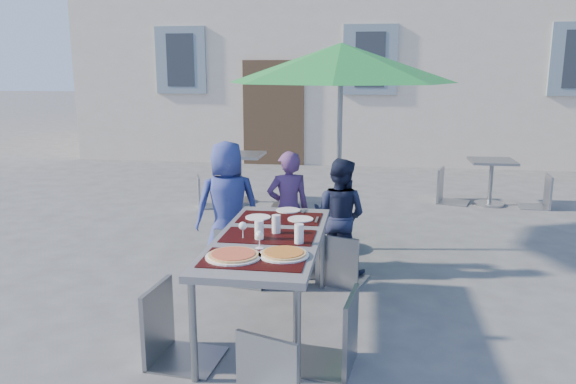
% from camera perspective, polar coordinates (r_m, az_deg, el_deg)
% --- Properties ---
extents(ground, '(90.00, 90.00, 0.00)m').
position_cam_1_polar(ground, '(4.77, 6.83, -12.68)').
color(ground, '#494A4C').
rests_on(ground, ground).
extents(dining_table, '(0.80, 1.85, 0.76)m').
position_cam_1_polar(dining_table, '(4.37, -1.98, -5.21)').
color(dining_table, '#47464B').
rests_on(dining_table, ground).
extents(pizza_near_left, '(0.38, 0.38, 0.03)m').
position_cam_1_polar(pizza_near_left, '(3.88, -5.58, -6.42)').
color(pizza_near_left, white).
rests_on(pizza_near_left, dining_table).
extents(pizza_near_right, '(0.35, 0.35, 0.03)m').
position_cam_1_polar(pizza_near_right, '(3.89, -0.43, -6.29)').
color(pizza_near_right, white).
rests_on(pizza_near_right, dining_table).
extents(glassware, '(0.51, 0.45, 0.15)m').
position_cam_1_polar(glassware, '(4.24, -1.58, -3.86)').
color(glassware, silver).
rests_on(glassware, dining_table).
extents(place_settings, '(0.63, 0.51, 0.01)m').
position_cam_1_polar(place_settings, '(4.92, -0.54, -2.39)').
color(place_settings, white).
rests_on(place_settings, dining_table).
extents(child_0, '(0.76, 0.64, 1.33)m').
position_cam_1_polar(child_0, '(5.68, -6.15, -1.46)').
color(child_0, navy).
rests_on(child_0, ground).
extents(child_1, '(0.51, 0.42, 1.21)m').
position_cam_1_polar(child_1, '(5.78, 0.02, -1.74)').
color(child_1, '#563369').
rests_on(child_1, ground).
extents(child_2, '(0.64, 0.50, 1.17)m').
position_cam_1_polar(child_2, '(5.61, 5.23, -2.46)').
color(child_2, '#1A1F39').
rests_on(child_2, ground).
extents(chair_0, '(0.54, 0.55, 1.06)m').
position_cam_1_polar(chair_0, '(5.27, -4.71, -2.93)').
color(chair_0, gray).
rests_on(chair_0, ground).
extents(chair_1, '(0.46, 0.46, 0.88)m').
position_cam_1_polar(chair_1, '(5.49, 1.15, -3.53)').
color(chair_1, gray).
rests_on(chair_1, ground).
extents(chair_2, '(0.52, 0.52, 0.95)m').
position_cam_1_polar(chair_2, '(5.29, 5.40, -3.70)').
color(chair_2, gray).
rests_on(chair_2, ground).
extents(chair_3, '(0.50, 0.49, 1.03)m').
position_cam_1_polar(chair_3, '(3.99, -11.94, -8.55)').
color(chair_3, gray).
rests_on(chair_3, ground).
extents(chair_4, '(0.51, 0.51, 1.02)m').
position_cam_1_polar(chair_4, '(3.82, 4.91, -9.36)').
color(chair_4, gray).
rests_on(chair_4, ground).
extents(chair_5, '(0.53, 0.53, 0.94)m').
position_cam_1_polar(chair_5, '(3.27, -3.14, -14.33)').
color(chair_5, gray).
rests_on(chair_5, ground).
extents(patio_umbrella, '(2.46, 2.46, 2.29)m').
position_cam_1_polar(patio_umbrella, '(6.16, 5.40, 12.75)').
color(patio_umbrella, '#A6A8AD').
rests_on(patio_umbrella, ground).
extents(cafe_table_0, '(0.70, 0.70, 0.76)m').
position_cam_1_polar(cafe_table_0, '(8.63, -4.92, 2.36)').
color(cafe_table_0, '#A6A8AD').
rests_on(cafe_table_0, ground).
extents(bg_chair_l_0, '(0.51, 0.50, 0.88)m').
position_cam_1_polar(bg_chair_l_0, '(8.40, -8.48, 1.93)').
color(bg_chair_l_0, '#8F949A').
rests_on(bg_chair_l_0, ground).
extents(bg_chair_r_0, '(0.39, 0.38, 0.84)m').
position_cam_1_polar(bg_chair_r_0, '(8.31, 0.19, 1.77)').
color(bg_chair_r_0, gray).
rests_on(bg_chair_r_0, ground).
extents(cafe_table_1, '(0.65, 0.65, 0.69)m').
position_cam_1_polar(cafe_table_1, '(8.95, 19.94, 1.57)').
color(cafe_table_1, '#A6A8AD').
rests_on(cafe_table_1, ground).
extents(bg_chair_l_1, '(0.55, 0.55, 1.00)m').
position_cam_1_polar(bg_chair_l_1, '(8.92, 16.00, 2.70)').
color(bg_chair_l_1, gray).
rests_on(bg_chair_l_1, ground).
extents(bg_chair_r_1, '(0.45, 0.44, 0.93)m').
position_cam_1_polar(bg_chair_r_1, '(9.05, 24.47, 1.92)').
color(bg_chair_r_1, gray).
rests_on(bg_chair_r_1, ground).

